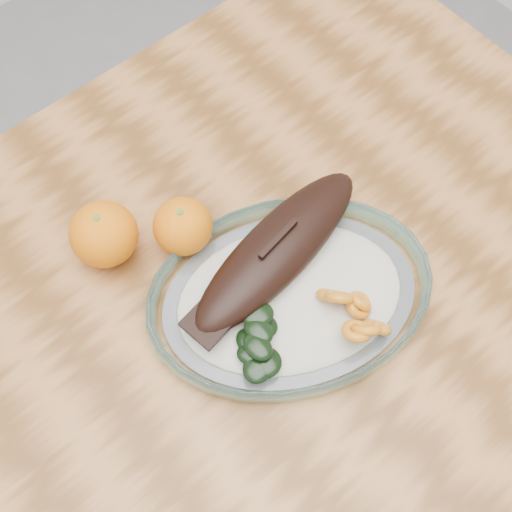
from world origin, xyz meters
name	(u,v)px	position (x,y,z in m)	size (l,w,h in m)	color
ground	(227,457)	(0.00, 0.00, 0.00)	(3.00, 3.00, 0.00)	slate
dining_table	(205,374)	(0.00, 0.00, 0.65)	(1.20, 0.80, 0.75)	brown
plated_meal	(289,291)	(0.12, -0.02, 0.77)	(0.77, 0.77, 0.08)	white
orange_left	(104,234)	(-0.01, 0.17, 0.79)	(0.08, 0.08, 0.08)	#E74F04
orange_right	(183,226)	(0.07, 0.12, 0.78)	(0.07, 0.07, 0.07)	#E74F04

